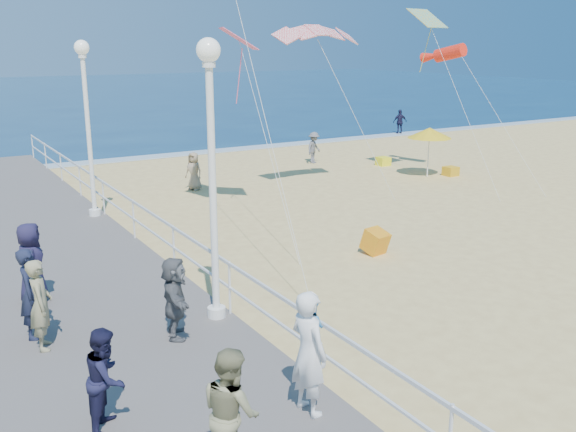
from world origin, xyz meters
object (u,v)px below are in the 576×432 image
spectator_4 (31,264)px  beach_walker_b (400,122)px  beach_chair_left (383,161)px  lamp_post_mid (212,153)px  toddler_held (312,326)px  spectator_6 (41,304)px  spectator_5 (175,297)px  spectator_0 (31,293)px  box_kite (375,244)px  lamp_post_far (87,111)px  beach_walker_a (314,148)px  beach_umbrella (430,133)px  beach_chair_right (451,171)px  spectator_7 (106,378)px  spectator_1 (231,412)px  woman_holding_toddler (309,353)px  beach_walker_c (194,171)px

spectator_4 → beach_walker_b: spectator_4 is taller
spectator_4 → beach_chair_left: spectator_4 is taller
lamp_post_mid → toddler_held: size_ratio=6.50×
spectator_4 → spectator_6: 2.25m
beach_chair_left → spectator_5: bearing=-139.9°
spectator_0 → box_kite: 9.28m
spectator_4 → beach_walker_b: (25.39, 18.11, -0.48)m
lamp_post_far → box_kite: (5.89, -6.60, -3.36)m
lamp_post_mid → beach_walker_a: bearing=51.0°
toddler_held → beach_walker_a: bearing=-40.1°
beach_umbrella → beach_chair_right: 2.03m
beach_walker_b → box_kite: 24.69m
lamp_post_mid → beach_chair_left: bearing=41.0°
toddler_held → beach_umbrella: beach_umbrella is taller
spectator_6 → box_kite: spectator_6 is taller
toddler_held → spectator_7: bearing=63.6°
spectator_4 → lamp_post_far: bearing=-17.2°
spectator_6 → beach_walker_b: spectator_6 is taller
toddler_held → spectator_1: (-1.71, -0.82, -0.41)m
beach_walker_b → beach_umbrella: bearing=70.8°
lamp_post_mid → woman_holding_toddler: bearing=-94.2°
beach_walker_b → spectator_0: bearing=54.0°
beach_chair_right → beach_walker_b: bearing=58.9°
spectator_5 → spectator_6: spectator_6 is taller
woman_holding_toddler → beach_umbrella: size_ratio=0.88×
beach_walker_b → beach_chair_left: 11.25m
lamp_post_mid → woman_holding_toddler: 4.43m
spectator_5 → beach_walker_a: bearing=-21.4°
beach_walker_a → woman_holding_toddler: bearing=-150.7°
spectator_1 → beach_walker_b: bearing=-47.6°
box_kite → spectator_0: bearing=178.2°
toddler_held → woman_holding_toddler: bearing=128.3°
spectator_4 → spectator_7: spectator_4 is taller
spectator_4 → beach_walker_a: size_ratio=1.14×
spectator_6 → beach_umbrella: size_ratio=0.77×
spectator_1 → beach_walker_c: spectator_1 is taller
spectator_7 → beach_chair_right: 21.94m
spectator_7 → box_kite: size_ratio=2.47×
box_kite → beach_chair_left: bearing=38.8°
toddler_held → beach_walker_b: 33.19m
beach_walker_b → beach_walker_a: bearing=45.5°
woman_holding_toddler → toddler_held: (0.15, 0.15, 0.32)m
spectator_6 → beach_umbrella: beach_umbrella is taller
spectator_7 → woman_holding_toddler: bearing=-84.7°
spectator_6 → spectator_7: 2.99m
beach_chair_right → spectator_5: bearing=-149.7°
lamp_post_far → beach_umbrella: size_ratio=2.49×
spectator_6 → beach_walker_c: spectator_6 is taller
spectator_0 → spectator_4: 1.69m
lamp_post_far → woman_holding_toddler: bearing=-91.2°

